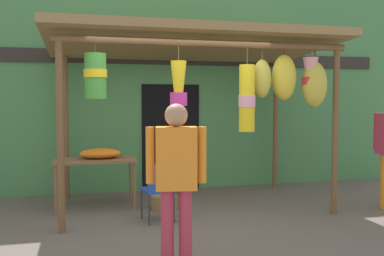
% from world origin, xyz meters
% --- Properties ---
extents(ground_plane, '(30.00, 30.00, 0.00)m').
position_xyz_m(ground_plane, '(0.00, 0.00, 0.00)').
color(ground_plane, '#60564C').
extents(shop_facade, '(10.23, 0.29, 4.01)m').
position_xyz_m(shop_facade, '(0.00, 2.27, 2.00)').
color(shop_facade, '#47844C').
rests_on(shop_facade, ground_plane).
extents(market_stall_canopy, '(4.42, 2.57, 2.73)m').
position_xyz_m(market_stall_canopy, '(0.49, 0.61, 2.39)').
color(market_stall_canopy, brown).
rests_on(market_stall_canopy, ground_plane).
extents(display_table, '(1.27, 0.69, 0.77)m').
position_xyz_m(display_table, '(-1.12, 1.05, 0.69)').
color(display_table, brown).
rests_on(display_table, ground_plane).
extents(flower_heap_on_table, '(0.64, 0.45, 0.16)m').
position_xyz_m(flower_heap_on_table, '(-1.03, 1.08, 0.85)').
color(flower_heap_on_table, orange).
rests_on(flower_heap_on_table, display_table).
extents(folding_chair, '(0.46, 0.46, 0.84)m').
position_xyz_m(folding_chair, '(-0.29, -0.04, 0.50)').
color(folding_chair, '#2347A8').
rests_on(folding_chair, ground_plane).
extents(wicker_basket_by_table, '(0.41, 0.41, 0.22)m').
position_xyz_m(wicker_basket_by_table, '(-0.09, 0.67, 0.11)').
color(wicker_basket_by_table, olive).
rests_on(wicker_basket_by_table, ground_plane).
extents(customer_foreground, '(0.59, 0.29, 1.66)m').
position_xyz_m(customer_foreground, '(-0.43, -1.81, 0.98)').
color(customer_foreground, '#B23347').
rests_on(customer_foreground, ground_plane).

